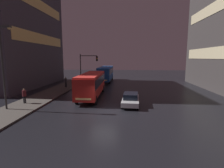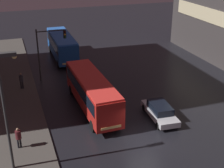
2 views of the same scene
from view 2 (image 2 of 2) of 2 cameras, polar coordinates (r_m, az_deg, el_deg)
ground_plane at (r=24.99m, az=6.26°, el=-10.53°), size 120.00×120.00×0.00m
sidewalk_left at (r=31.76m, az=-16.64°, el=-3.36°), size 4.00×48.00×0.15m
bus_near at (r=28.73m, az=-3.71°, el=-1.09°), size 2.68×10.44×3.20m
bus_far at (r=42.89m, az=-9.16°, el=7.22°), size 2.63×9.80×3.29m
car_taxi at (r=27.96m, az=8.73°, el=-4.93°), size 2.12×4.82×1.41m
pedestrian_near at (r=34.29m, az=-16.28°, el=0.87°), size 0.48×0.48×1.78m
pedestrian_mid at (r=24.44m, az=-16.76°, el=-9.08°), size 0.59×0.59×1.70m
traffic_light_main at (r=35.41m, az=-11.60°, el=6.91°), size 3.28×0.35×5.96m
street_lamp_sidewalk at (r=20.36m, az=-18.74°, el=-2.19°), size 1.25×0.36×8.24m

